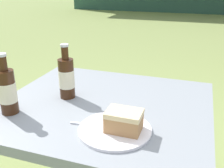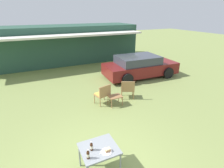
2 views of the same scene
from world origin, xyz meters
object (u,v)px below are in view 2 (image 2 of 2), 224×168
object	(u,v)px
wicker_chair_plain	(128,88)
garden_side_table	(115,97)
patio_table	(99,150)
parked_car	(140,66)
cake_on_plate	(107,151)
cola_bottle_far	(88,155)
wicker_chair_cushioned	(103,93)
cola_bottle_near	(91,147)

from	to	relation	value
wicker_chair_plain	garden_side_table	world-z (taller)	wicker_chair_plain
garden_side_table	patio_table	size ratio (longest dim) A/B	0.63
parked_car	cake_on_plate	bearing A→B (deg)	-126.98
wicker_chair_plain	cola_bottle_far	world-z (taller)	cola_bottle_far
garden_side_table	wicker_chair_cushioned	bearing A→B (deg)	141.61
parked_car	cola_bottle_near	distance (m)	7.29
patio_table	cake_on_plate	size ratio (longest dim) A/B	3.41
parked_car	cake_on_plate	xyz separation A→B (m)	(-4.61, -5.58, 0.11)
patio_table	cola_bottle_near	bearing A→B (deg)	177.04
wicker_chair_plain	garden_side_table	size ratio (longest dim) A/B	1.58
parked_car	cake_on_plate	world-z (taller)	parked_car
patio_table	cake_on_plate	distance (m)	0.25
cake_on_plate	cola_bottle_near	world-z (taller)	cola_bottle_near
wicker_chair_plain	cola_bottle_near	world-z (taller)	cola_bottle_near
wicker_chair_plain	cola_bottle_far	distance (m)	4.44
patio_table	cola_bottle_near	xyz separation A→B (m)	(-0.18, 0.01, 0.16)
wicker_chair_cushioned	cake_on_plate	size ratio (longest dim) A/B	3.41
wicker_chair_cushioned	cola_bottle_near	bearing A→B (deg)	47.59
garden_side_table	cola_bottle_near	world-z (taller)	cola_bottle_near
wicker_chair_cushioned	wicker_chair_plain	distance (m)	1.19
patio_table	wicker_chair_plain	bearing A→B (deg)	50.28
cola_bottle_near	cola_bottle_far	xyz separation A→B (m)	(-0.15, -0.20, 0.00)
wicker_chair_plain	cake_on_plate	xyz separation A→B (m)	(-2.48, -3.32, 0.25)
garden_side_table	wicker_chair_plain	bearing A→B (deg)	21.77
parked_car	wicker_chair_cushioned	size ratio (longest dim) A/B	5.14
cake_on_plate	garden_side_table	bearing A→B (deg)	60.61
garden_side_table	cola_bottle_near	xyz separation A→B (m)	(-2.00, -2.81, 0.44)
parked_car	garden_side_table	distance (m)	3.89
cola_bottle_far	wicker_chair_plain	bearing A→B (deg)	48.67
wicker_chair_plain	cola_bottle_near	xyz separation A→B (m)	(-2.78, -3.12, 0.31)
cola_bottle_far	cake_on_plate	bearing A→B (deg)	0.47
parked_car	wicker_chair_cushioned	distance (m)	4.01
wicker_chair_plain	cola_bottle_far	bearing A→B (deg)	75.02
garden_side_table	parked_car	bearing A→B (deg)	41.45
parked_car	cola_bottle_near	size ratio (longest dim) A/B	18.65
wicker_chair_cushioned	cola_bottle_far	bearing A→B (deg)	46.99
cake_on_plate	wicker_chair_plain	bearing A→B (deg)	53.29
wicker_chair_cushioned	cola_bottle_far	distance (m)	3.78
cake_on_plate	cola_bottle_near	size ratio (longest dim) A/B	1.07
patio_table	wicker_chair_cushioned	bearing A→B (deg)	65.90
garden_side_table	cola_bottle_near	distance (m)	3.48
cake_on_plate	cola_bottle_far	size ratio (longest dim) A/B	1.07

